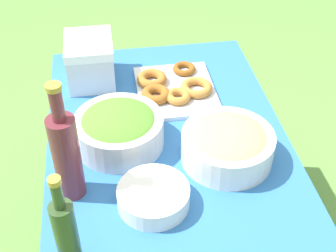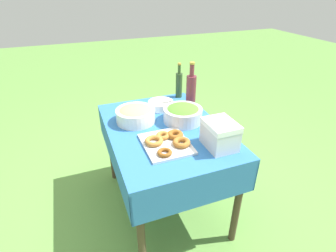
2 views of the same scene
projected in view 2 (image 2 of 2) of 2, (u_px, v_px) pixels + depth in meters
name	position (u px, v px, depth m)	size (l,w,h in m)	color
ground_plane	(165.00, 203.00, 2.26)	(14.00, 14.00, 0.00)	#609342
picnic_table	(165.00, 141.00, 1.94)	(1.12, 0.80, 0.75)	#2D6BB2
salad_bowl	(183.00, 113.00, 1.94)	(0.29, 0.29, 0.13)	silver
pasta_bowl	(136.00, 114.00, 1.94)	(0.29, 0.29, 0.12)	white
donut_platter	(167.00, 142.00, 1.68)	(0.34, 0.31, 0.05)	silver
plate_stack	(161.00, 105.00, 2.16)	(0.21, 0.21, 0.06)	white
olive_oil_bottle	(179.00, 84.00, 2.32)	(0.06, 0.06, 0.31)	#2D4723
wine_bottle	(191.00, 91.00, 2.10)	(0.08, 0.08, 0.38)	maroon
cooler_box	(220.00, 135.00, 1.64)	(0.22, 0.18, 0.17)	silver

